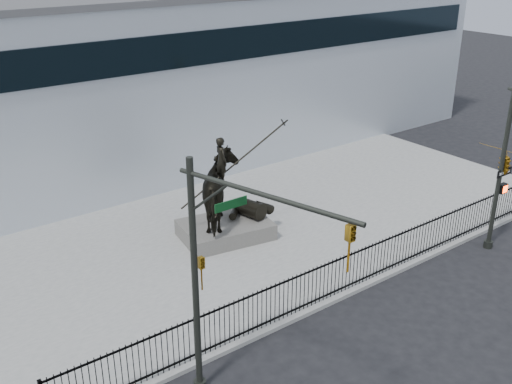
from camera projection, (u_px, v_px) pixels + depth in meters
ground at (375, 308)px, 20.74m from camera, size 120.00×120.00×0.00m
plaza at (254, 232)px, 25.85m from camera, size 30.00×12.00×0.15m
building at (116, 78)px, 33.66m from camera, size 44.00×14.00×9.00m
picket_fence at (350, 270)px, 21.30m from camera, size 22.10×0.10×1.50m
statue_plinth at (225, 230)px, 25.16m from camera, size 3.99×3.07×0.68m
equestrian_statue at (226, 191)px, 24.50m from camera, size 4.60×3.24×3.94m
traffic_signal_left at (220, 276)px, 14.96m from camera, size 1.52×4.84×7.00m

